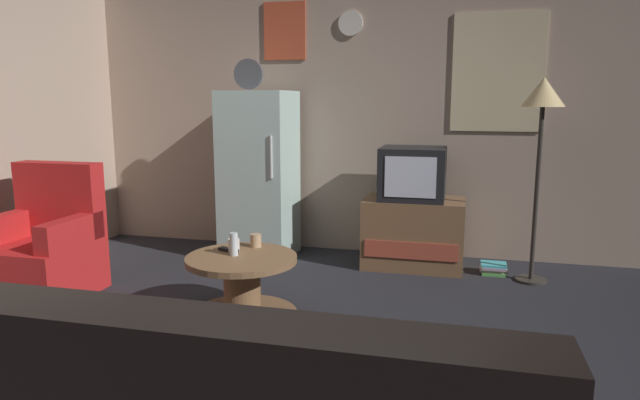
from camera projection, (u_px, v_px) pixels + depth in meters
The scene contains 13 objects.
ground_plane at pixel (265, 360), 3.10m from camera, with size 12.00×12.00×0.00m, color #232328.
wall_with_art at pixel (352, 104), 5.19m from camera, with size 5.20×0.12×2.75m.
fridge at pixel (259, 175), 5.05m from camera, with size 0.60×0.62×1.77m.
tv_stand at pixel (413, 233), 4.80m from camera, with size 0.84×0.53×0.59m.
crt_tv at pixel (413, 173), 4.72m from camera, with size 0.54×0.51×0.44m.
standing_lamp at pixel (542, 108), 4.21m from camera, with size 0.32×0.32×1.59m.
coffee_table at pixel (242, 288), 3.64m from camera, with size 0.72×0.72×0.43m.
wine_glass at pixel (234, 244), 3.61m from camera, with size 0.05×0.05×0.15m, color silver.
mug_ceramic_white at pixel (234, 245), 3.70m from camera, with size 0.08×0.08×0.09m, color silver.
mug_ceramic_tan at pixel (256, 240), 3.82m from camera, with size 0.08×0.08×0.09m, color tan.
remote_control at pixel (229, 250), 3.71m from camera, with size 0.15×0.04×0.02m, color black.
armchair at pixel (45, 250), 4.10m from camera, with size 0.68×0.68×0.96m.
book_stack at pixel (493, 268), 4.62m from camera, with size 0.22×0.18×0.09m.
Camera 1 is at (1.00, -2.73, 1.42)m, focal length 31.40 mm.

